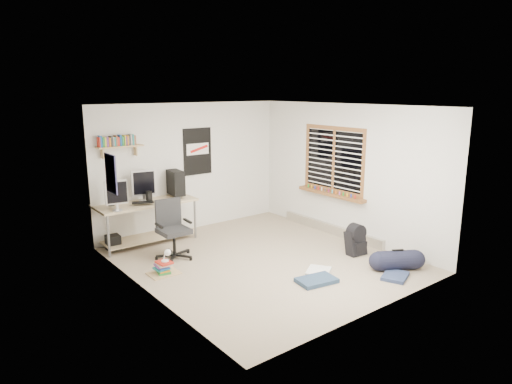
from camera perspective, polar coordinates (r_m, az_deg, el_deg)
floor at (r=7.60m, az=0.76°, el=-8.54°), size 4.00×4.50×0.01m
ceiling at (r=7.08m, az=0.82°, el=10.74°), size 4.00×4.50×0.01m
back_wall at (r=9.07m, az=-8.16°, el=3.10°), size 4.00×0.01×2.50m
left_wall at (r=6.21m, az=-13.81°, el=-1.63°), size 0.01×4.50×2.50m
right_wall at (r=8.61m, az=11.28°, el=2.46°), size 0.01×4.50×2.50m
desk at (r=8.56m, az=-13.54°, el=-3.80°), size 1.94×1.38×0.81m
monitor_left at (r=7.88m, az=-17.04°, el=-0.60°), size 0.37×0.15×0.40m
monitor_right at (r=8.39m, az=-13.91°, el=0.59°), size 0.43×0.18×0.46m
pc_tower at (r=8.67m, az=-10.00°, el=1.16°), size 0.26×0.46×0.46m
keyboard at (r=8.20m, az=-13.95°, el=-1.26°), size 0.39×0.27×0.02m
speaker_left at (r=8.14m, az=-17.70°, el=-0.95°), size 0.11×0.11×0.20m
speaker_right at (r=8.35m, az=-13.24°, el=-0.46°), size 0.10×0.10×0.17m
office_chair at (r=7.65m, az=-10.24°, el=-4.67°), size 0.69×0.69×0.98m
wall_shelf at (r=8.28m, az=-16.64°, el=5.48°), size 0.80×0.22×0.24m
poster_back_wall at (r=9.08m, az=-7.31°, el=5.05°), size 0.62×0.03×0.92m
poster_left_wall at (r=7.26m, az=-17.69°, el=2.21°), size 0.02×0.42×0.60m
window at (r=8.73m, az=9.61°, el=4.00°), size 0.10×1.50×1.26m
baseboard_heater at (r=9.04m, az=9.31°, el=-4.55°), size 0.08×2.50×0.18m
backpack at (r=7.97m, az=12.33°, el=-6.24°), size 0.35×0.29×0.43m
duffel_bag at (r=7.50m, az=17.21°, el=-8.25°), size 0.42×0.42×0.60m
tshirt at (r=7.18m, az=7.83°, el=-9.75°), size 0.52×0.50×0.04m
jeans_a at (r=6.82m, az=7.58°, el=-10.89°), size 0.62×0.45×0.06m
jeans_b at (r=7.22m, az=17.00°, el=-10.03°), size 0.53×0.47×0.06m
book_stack at (r=7.15m, az=-11.50°, el=-8.86°), size 0.50×0.44×0.30m
desk_lamp at (r=7.06m, az=-11.37°, el=-7.15°), size 0.18×0.22×0.19m
subwoofer at (r=8.38m, az=-17.43°, el=-6.01°), size 0.24×0.24×0.25m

